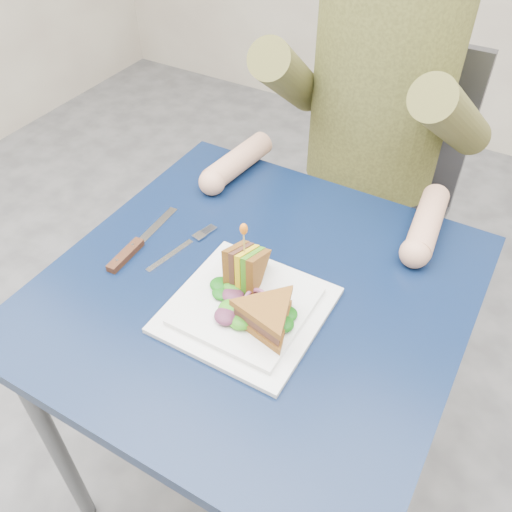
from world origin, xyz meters
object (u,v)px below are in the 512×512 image
Objects in this scene: sandwich_flat at (267,316)px; knife at (132,249)px; chair at (375,182)px; sandwich_upright at (245,268)px; diner at (382,73)px; plate at (247,308)px; table at (256,314)px; fork at (181,248)px.

sandwich_flat is 0.70× the size of knife.
chair is 0.75m from sandwich_upright.
plate is at bearing -88.48° from diner.
table is 2.88× the size of plate.
diner is at bearing 67.26° from knife.
table is 0.11m from plate.
fork is at bearing 158.41° from sandwich_flat.
diner is 2.87× the size of plate.
diner reaches higher than plate.
sandwich_flat is 0.11m from sandwich_upright.
table is at bearing 105.55° from plate.
sandwich_upright is at bearing -91.30° from diner.
chair reaches higher than sandwich_flat.
chair is 3.58× the size of plate.
plate is 0.28m from knife.
chair is 4.20× the size of knife.
knife is (-0.25, -0.02, -0.05)m from sandwich_upright.
table is at bearing 50.52° from sandwich_upright.
plate is 1.67× the size of sandwich_flat.
chair is 0.39m from diner.
plate is 1.17× the size of knife.
chair is at bearing 90.00° from table.
chair is 0.78m from plate.
fork is (-0.25, 0.10, -0.04)m from sandwich_flat.
plate reaches higher than fork.
table is at bearing -90.00° from chair.
sandwich_flat reaches higher than plate.
sandwich_upright is at bearing 124.31° from plate.
fork is at bearing 159.23° from plate.
sandwich_flat is at bearing -21.59° from fork.
table is 4.83× the size of sandwich_flat.
sandwich_upright is (-0.09, 0.07, 0.01)m from sandwich_flat.
chair is 1.25× the size of diner.
fork is at bearing -104.87° from chair.
table is 0.28m from knife.
diner is 0.61m from sandwich_upright.
knife reaches higher than fork.
sandwich_flat is (0.07, -0.09, 0.12)m from table.
sandwich_flat is at bearing -50.19° from table.
sandwich_flat reaches higher than table.
plate is 0.07m from sandwich_upright.
plate reaches higher than knife.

